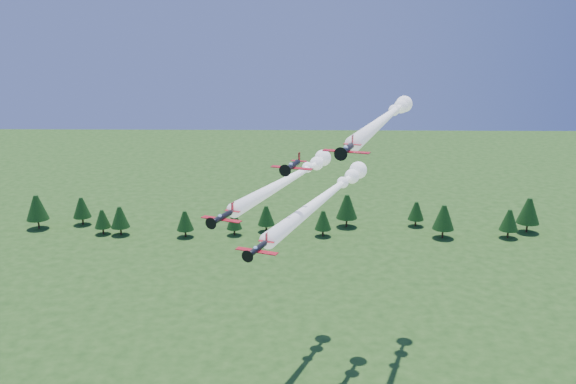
{
  "coord_description": "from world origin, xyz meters",
  "views": [
    {
      "loc": [
        3.21,
        -95.56,
        71.0
      ],
      "look_at": [
        1.5,
        0.0,
        44.12
      ],
      "focal_mm": 40.0,
      "sensor_mm": 36.0,
      "label": 1
    }
  ],
  "objects_px": {
    "plane_right": "(387,117)",
    "plane_left": "(293,177)",
    "plane_lead": "(328,194)",
    "plane_slot": "(292,166)"
  },
  "relations": [
    {
      "from": "plane_slot",
      "to": "plane_right",
      "type": "bearing_deg",
      "value": 68.69
    },
    {
      "from": "plane_left",
      "to": "plane_right",
      "type": "relative_size",
      "value": 0.86
    },
    {
      "from": "plane_left",
      "to": "plane_right",
      "type": "height_order",
      "value": "plane_right"
    },
    {
      "from": "plane_lead",
      "to": "plane_slot",
      "type": "height_order",
      "value": "plane_slot"
    },
    {
      "from": "plane_left",
      "to": "plane_slot",
      "type": "bearing_deg",
      "value": -66.94
    },
    {
      "from": "plane_right",
      "to": "plane_left",
      "type": "bearing_deg",
      "value": -164.93
    },
    {
      "from": "plane_lead",
      "to": "plane_slot",
      "type": "xyz_separation_m",
      "value": [
        -6.45,
        -11.85,
        8.23
      ]
    },
    {
      "from": "plane_lead",
      "to": "plane_left",
      "type": "height_order",
      "value": "plane_left"
    },
    {
      "from": "plane_lead",
      "to": "plane_left",
      "type": "bearing_deg",
      "value": 141.94
    },
    {
      "from": "plane_lead",
      "to": "plane_slot",
      "type": "relative_size",
      "value": 6.54
    }
  ]
}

